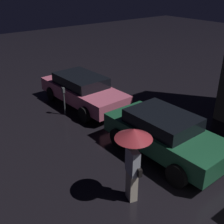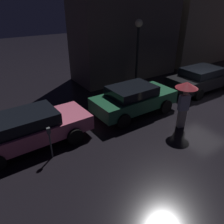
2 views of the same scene
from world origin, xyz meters
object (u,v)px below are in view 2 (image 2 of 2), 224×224
(parked_car_green, at_px, (134,99))
(pedestrian_with_umbrella, at_px, (185,94))
(street_lamp_near, at_px, (138,40))
(parking_meter, at_px, (50,139))
(parked_car_black, at_px, (202,78))
(parked_car_pink, at_px, (29,128))

(parked_car_green, distance_m, pedestrian_with_umbrella, 2.60)
(street_lamp_near, bearing_deg, parking_meter, -151.37)
(parked_car_green, relative_size, parked_car_black, 0.94)
(parked_car_pink, distance_m, street_lamp_near, 8.20)
(parked_car_black, relative_size, pedestrian_with_umbrella, 2.11)
(parked_car_green, height_order, street_lamp_near, street_lamp_near)
(parked_car_pink, height_order, street_lamp_near, street_lamp_near)
(parked_car_green, xyz_separation_m, street_lamp_near, (2.32, 2.69, 2.26))
(pedestrian_with_umbrella, bearing_deg, parking_meter, 4.92)
(parking_meter, distance_m, street_lamp_near, 8.30)
(parked_car_pink, bearing_deg, parked_car_black, -2.02)
(parked_car_pink, distance_m, pedestrian_with_umbrella, 6.54)
(parked_car_black, relative_size, street_lamp_near, 1.09)
(parked_car_pink, xyz_separation_m, parking_meter, (0.42, -1.21, 0.03))
(parked_car_green, relative_size, pedestrian_with_umbrella, 1.98)
(parked_car_green, xyz_separation_m, pedestrian_with_umbrella, (0.95, -2.28, 0.82))
(parking_meter, bearing_deg, parked_car_pink, 108.96)
(parked_car_green, relative_size, street_lamp_near, 1.02)
(pedestrian_with_umbrella, height_order, parking_meter, pedestrian_with_umbrella)
(pedestrian_with_umbrella, bearing_deg, parked_car_pink, -4.86)
(parked_car_black, bearing_deg, parking_meter, -172.60)
(parked_car_pink, relative_size, pedestrian_with_umbrella, 2.20)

